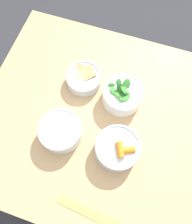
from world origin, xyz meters
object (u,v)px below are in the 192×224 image
(bowl_cookies, at_px, (84,78))
(ruler, at_px, (94,215))
(bowl_carrots, at_px, (117,148))
(bowl_greens, at_px, (122,94))
(bowl_beans_hotdog, at_px, (61,131))

(bowl_cookies, bearing_deg, ruler, 112.94)
(bowl_cookies, relative_size, ruler, 0.54)
(bowl_carrots, bearing_deg, bowl_cookies, -48.07)
(bowl_greens, relative_size, bowl_beans_hotdog, 1.00)
(bowl_greens, xyz_separation_m, bowl_beans_hotdog, (0.17, 0.21, -0.01))
(bowl_carrots, relative_size, ruler, 0.60)
(bowl_cookies, bearing_deg, bowl_beans_hotdog, 88.62)
(bowl_carrots, xyz_separation_m, bowl_cookies, (0.20, -0.23, -0.01))
(bowl_greens, relative_size, bowl_cookies, 1.10)
(bowl_carrots, relative_size, bowl_beans_hotdog, 1.02)
(bowl_beans_hotdog, relative_size, bowl_cookies, 1.09)
(bowl_greens, distance_m, bowl_cookies, 0.17)
(bowl_beans_hotdog, distance_m, bowl_cookies, 0.23)
(ruler, bearing_deg, bowl_carrots, -92.93)
(bowl_carrots, bearing_deg, ruler, 87.07)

